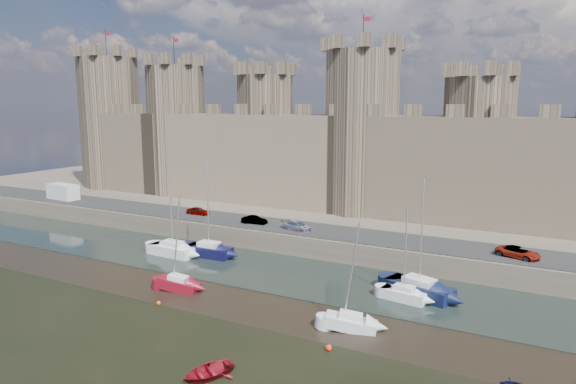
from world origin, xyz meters
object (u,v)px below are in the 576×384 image
(car_1, at_px, (254,220))
(van, at_px, (63,192))
(car_0, at_px, (198,211))
(sailboat_1, at_px, (209,250))
(sailboat_5, at_px, (351,322))
(sailboat_2, at_px, (404,293))
(sailboat_3, at_px, (419,288))
(sailboat_4, at_px, (178,283))
(car_3, at_px, (518,253))
(sailboat_0, at_px, (173,249))
(car_2, at_px, (297,226))

(car_1, height_order, van, van)
(car_0, bearing_deg, van, 88.89)
(sailboat_1, bearing_deg, sailboat_5, -27.91)
(sailboat_1, bearing_deg, sailboat_2, -8.37)
(van, height_order, sailboat_3, sailboat_3)
(car_1, distance_m, sailboat_4, 18.84)
(car_3, xyz_separation_m, sailboat_1, (-33.28, -7.87, -2.23))
(van, relative_size, sailboat_0, 0.53)
(car_1, relative_size, car_2, 0.84)
(car_3, relative_size, sailboat_4, 0.45)
(car_1, relative_size, sailboat_3, 0.30)
(car_2, height_order, van, van)
(sailboat_5, bearing_deg, car_0, 131.41)
(sailboat_2, height_order, sailboat_4, sailboat_4)
(sailboat_3, distance_m, sailboat_5, 10.37)
(car_2, bearing_deg, sailboat_2, -113.45)
(car_1, bearing_deg, car_3, -96.39)
(sailboat_1, bearing_deg, car_0, 131.64)
(sailboat_2, bearing_deg, van, 177.67)
(car_2, height_order, sailboat_1, sailboat_1)
(car_2, relative_size, sailboat_3, 0.35)
(car_0, height_order, car_2, car_2)
(sailboat_1, height_order, sailboat_3, sailboat_1)
(car_0, xyz_separation_m, sailboat_5, (30.91, -20.13, -2.40))
(car_0, bearing_deg, sailboat_5, -126.00)
(car_0, distance_m, sailboat_5, 36.96)
(car_0, distance_m, sailboat_0, 11.97)
(sailboat_2, distance_m, sailboat_4, 21.77)
(sailboat_1, distance_m, sailboat_2, 24.58)
(sailboat_2, xyz_separation_m, sailboat_5, (-2.16, -8.10, -0.08))
(sailboat_4, bearing_deg, sailboat_3, 13.23)
(sailboat_3, bearing_deg, car_2, 171.20)
(car_3, xyz_separation_m, sailboat_5, (-11.03, -18.83, -2.43))
(car_1, distance_m, sailboat_5, 28.29)
(car_2, bearing_deg, car_0, 94.10)
(sailboat_2, bearing_deg, car_2, 155.52)
(car_0, relative_size, sailboat_2, 0.37)
(sailboat_2, xyz_separation_m, sailboat_4, (-20.40, -7.61, -0.03))
(car_2, distance_m, sailboat_2, 19.67)
(car_3, relative_size, sailboat_0, 0.39)
(sailboat_5, bearing_deg, car_1, 122.09)
(car_0, distance_m, car_2, 16.69)
(sailboat_3, height_order, sailboat_4, sailboat_3)
(car_1, height_order, sailboat_5, sailboat_5)
(van, distance_m, sailboat_3, 61.95)
(car_1, relative_size, van, 0.58)
(car_1, distance_m, sailboat_2, 25.54)
(car_2, distance_m, sailboat_0, 15.51)
(sailboat_4, bearing_deg, car_2, 67.24)
(sailboat_3, relative_size, sailboat_5, 1.25)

